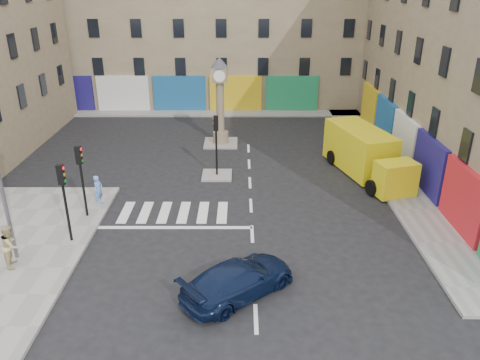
{
  "coord_description": "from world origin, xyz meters",
  "views": [
    {
      "loc": [
        -0.55,
        -18.31,
        11.26
      ],
      "look_at": [
        -0.58,
        2.84,
        2.0
      ],
      "focal_mm": 35.0,
      "sensor_mm": 36.0,
      "label": 1
    }
  ],
  "objects_px": {
    "traffic_light_island": "(216,136)",
    "navy_sedan": "(239,279)",
    "traffic_light_left_near": "(64,191)",
    "traffic_light_left_far": "(81,170)",
    "pedestrian_tan": "(11,245)",
    "pedestrian_blue": "(98,190)",
    "clock_pillar": "(220,96)",
    "yellow_van": "(365,154)"
  },
  "relations": [
    {
      "from": "traffic_light_left_near",
      "to": "clock_pillar",
      "type": "relative_size",
      "value": 0.61
    },
    {
      "from": "navy_sedan",
      "to": "pedestrian_blue",
      "type": "height_order",
      "value": "pedestrian_blue"
    },
    {
      "from": "traffic_light_left_far",
      "to": "yellow_van",
      "type": "xyz_separation_m",
      "value": [
        15.32,
        5.76,
        -1.28
      ]
    },
    {
      "from": "traffic_light_left_far",
      "to": "pedestrian_tan",
      "type": "relative_size",
      "value": 1.99
    },
    {
      "from": "traffic_light_island",
      "to": "clock_pillar",
      "type": "distance_m",
      "value": 6.07
    },
    {
      "from": "traffic_light_left_far",
      "to": "navy_sedan",
      "type": "xyz_separation_m",
      "value": [
        7.67,
        -6.16,
        -1.93
      ]
    },
    {
      "from": "traffic_light_island",
      "to": "navy_sedan",
      "type": "height_order",
      "value": "traffic_light_island"
    },
    {
      "from": "traffic_light_left_far",
      "to": "navy_sedan",
      "type": "relative_size",
      "value": 0.78
    },
    {
      "from": "pedestrian_blue",
      "to": "pedestrian_tan",
      "type": "bearing_deg",
      "value": 177.95
    },
    {
      "from": "traffic_light_left_far",
      "to": "yellow_van",
      "type": "distance_m",
      "value": 16.42
    },
    {
      "from": "traffic_light_left_far",
      "to": "traffic_light_left_near",
      "type": "bearing_deg",
      "value": -90.0
    },
    {
      "from": "traffic_light_island",
      "to": "navy_sedan",
      "type": "bearing_deg",
      "value": -83.23
    },
    {
      "from": "traffic_light_left_near",
      "to": "yellow_van",
      "type": "xyz_separation_m",
      "value": [
        15.32,
        8.16,
        -1.28
      ]
    },
    {
      "from": "pedestrian_tan",
      "to": "yellow_van",
      "type": "bearing_deg",
      "value": -72.72
    },
    {
      "from": "pedestrian_tan",
      "to": "pedestrian_blue",
      "type": "bearing_deg",
      "value": -33.17
    },
    {
      "from": "navy_sedan",
      "to": "pedestrian_tan",
      "type": "relative_size",
      "value": 2.56
    },
    {
      "from": "traffic_light_left_near",
      "to": "clock_pillar",
      "type": "distance_m",
      "value": 15.19
    },
    {
      "from": "traffic_light_island",
      "to": "yellow_van",
      "type": "relative_size",
      "value": 0.48
    },
    {
      "from": "traffic_light_left_near",
      "to": "navy_sedan",
      "type": "height_order",
      "value": "traffic_light_left_near"
    },
    {
      "from": "traffic_light_left_far",
      "to": "traffic_light_island",
      "type": "distance_m",
      "value": 8.3
    },
    {
      "from": "clock_pillar",
      "to": "traffic_light_left_far",
      "type": "bearing_deg",
      "value": -118.94
    },
    {
      "from": "yellow_van",
      "to": "traffic_light_left_far",
      "type": "bearing_deg",
      "value": -175.25
    },
    {
      "from": "traffic_light_island",
      "to": "pedestrian_blue",
      "type": "xyz_separation_m",
      "value": [
        -6.0,
        -4.13,
        -1.63
      ]
    },
    {
      "from": "pedestrian_blue",
      "to": "pedestrian_tan",
      "type": "xyz_separation_m",
      "value": [
        -2.02,
        -5.67,
        0.11
      ]
    },
    {
      "from": "traffic_light_island",
      "to": "navy_sedan",
      "type": "relative_size",
      "value": 0.78
    },
    {
      "from": "clock_pillar",
      "to": "pedestrian_blue",
      "type": "xyz_separation_m",
      "value": [
        -6.0,
        -10.13,
        -2.59
      ]
    },
    {
      "from": "traffic_light_left_far",
      "to": "traffic_light_island",
      "type": "bearing_deg",
      "value": 40.6
    },
    {
      "from": "traffic_light_island",
      "to": "yellow_van",
      "type": "height_order",
      "value": "traffic_light_island"
    },
    {
      "from": "traffic_light_left_far",
      "to": "traffic_light_island",
      "type": "height_order",
      "value": "traffic_light_left_far"
    },
    {
      "from": "traffic_light_left_far",
      "to": "pedestrian_tan",
      "type": "bearing_deg",
      "value": -111.39
    },
    {
      "from": "traffic_light_island",
      "to": "pedestrian_tan",
      "type": "bearing_deg",
      "value": -129.31
    },
    {
      "from": "clock_pillar",
      "to": "navy_sedan",
      "type": "bearing_deg",
      "value": -85.53
    },
    {
      "from": "yellow_van",
      "to": "traffic_light_island",
      "type": "bearing_deg",
      "value": 166.42
    },
    {
      "from": "traffic_light_left_near",
      "to": "pedestrian_blue",
      "type": "relative_size",
      "value": 2.27
    },
    {
      "from": "traffic_light_island",
      "to": "pedestrian_tan",
      "type": "height_order",
      "value": "traffic_light_island"
    },
    {
      "from": "traffic_light_left_far",
      "to": "pedestrian_blue",
      "type": "distance_m",
      "value": 2.11
    },
    {
      "from": "traffic_light_left_far",
      "to": "pedestrian_tan",
      "type": "height_order",
      "value": "traffic_light_left_far"
    },
    {
      "from": "traffic_light_left_far",
      "to": "traffic_light_island",
      "type": "xyz_separation_m",
      "value": [
        6.3,
        5.4,
        -0.03
      ]
    },
    {
      "from": "traffic_light_left_near",
      "to": "navy_sedan",
      "type": "distance_m",
      "value": 8.76
    },
    {
      "from": "navy_sedan",
      "to": "pedestrian_tan",
      "type": "bearing_deg",
      "value": 39.25
    },
    {
      "from": "traffic_light_island",
      "to": "clock_pillar",
      "type": "relative_size",
      "value": 0.61
    },
    {
      "from": "clock_pillar",
      "to": "yellow_van",
      "type": "height_order",
      "value": "clock_pillar"
    }
  ]
}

